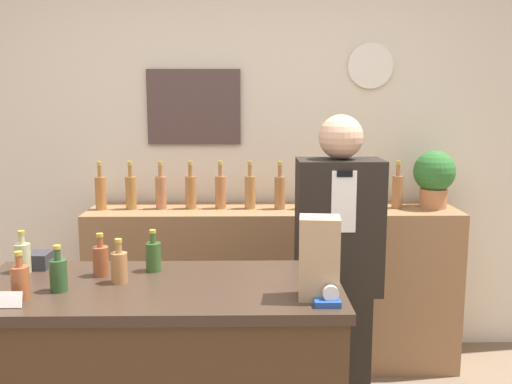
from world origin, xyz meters
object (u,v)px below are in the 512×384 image
shopkeeper (337,280)px  tape_dispenser (328,300)px  paper_bag (319,258)px  potted_plant (434,176)px

shopkeeper → tape_dispenser: 0.79m
paper_bag → tape_dispenser: (0.02, -0.08, -0.12)m
shopkeeper → potted_plant: (0.70, 0.77, 0.40)m
potted_plant → tape_dispenser: 1.76m
tape_dispenser → paper_bag: bearing=106.7°
potted_plant → tape_dispenser: (-0.85, -1.53, -0.21)m
potted_plant → paper_bag: (-0.88, -1.45, -0.09)m
paper_bag → potted_plant: bearing=58.9°
shopkeeper → paper_bag: shopkeeper is taller
potted_plant → tape_dispenser: potted_plant is taller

